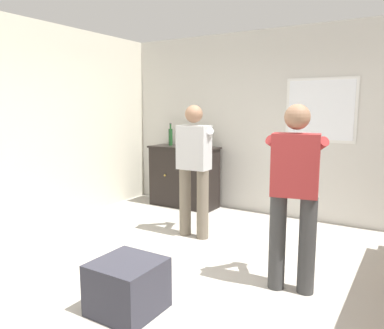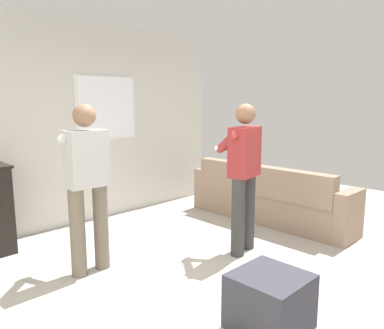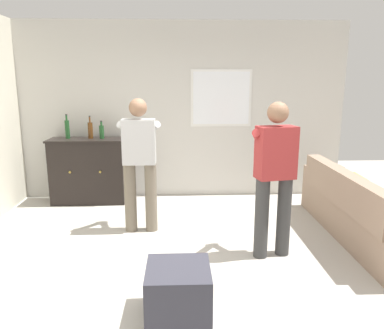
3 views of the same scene
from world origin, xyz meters
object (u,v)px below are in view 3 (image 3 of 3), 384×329
object	(u,v)px
bottle_liquor_amber	(102,131)
sideboard_cabinet	(89,171)
couch	(355,213)
ottoman	(178,292)
person_standing_right	(274,173)
bottle_wine_green	(90,130)
bottle_spirits_clear	(67,129)
person_standing_left	(140,159)

from	to	relation	value
bottle_liquor_amber	sideboard_cabinet	bearing A→B (deg)	-174.72
couch	ottoman	bearing A→B (deg)	-145.30
couch	bottle_liquor_amber	xyz separation A→B (m)	(-3.31, 1.55, 0.80)
sideboard_cabinet	person_standing_right	world-z (taller)	person_standing_right
couch	ottoman	size ratio (longest dim) A/B	4.78
bottle_liquor_amber	person_standing_right	distance (m)	2.96
bottle_liquor_amber	bottle_wine_green	bearing A→B (deg)	171.10
ottoman	person_standing_right	world-z (taller)	person_standing_right
couch	bottle_wine_green	bearing A→B (deg)	155.62
ottoman	sideboard_cabinet	bearing A→B (deg)	114.86
bottle_spirits_clear	person_standing_right	size ratio (longest dim) A/B	0.22
bottle_spirits_clear	person_standing_left	size ratio (longest dim) A/B	0.22
person_standing_right	bottle_spirits_clear	bearing A→B (deg)	143.60
bottle_liquor_amber	bottle_spirits_clear	bearing A→B (deg)	177.09
ottoman	person_standing_right	xyz separation A→B (m)	(1.02, 1.06, 0.73)
couch	person_standing_left	distance (m)	2.71
bottle_wine_green	person_standing_right	size ratio (longest dim) A/B	0.21
bottle_wine_green	person_standing_left	xyz separation A→B (m)	(0.88, -1.24, -0.20)
person_standing_left	bottle_wine_green	bearing A→B (deg)	125.13
sideboard_cabinet	bottle_wine_green	bearing A→B (deg)	43.50
bottle_spirits_clear	bottle_liquor_amber	bearing A→B (deg)	-2.91
bottle_wine_green	bottle_liquor_amber	bearing A→B (deg)	-8.90
couch	person_standing_right	xyz separation A→B (m)	(-1.12, -0.43, 0.62)
couch	bottle_spirits_clear	world-z (taller)	bottle_spirits_clear
bottle_liquor_amber	person_standing_right	world-z (taller)	person_standing_right
couch	bottle_liquor_amber	world-z (taller)	bottle_liquor_amber
person_standing_left	couch	bearing A→B (deg)	-7.36
ottoman	person_standing_left	world-z (taller)	person_standing_left
ottoman	person_standing_right	bearing A→B (deg)	45.99
bottle_liquor_amber	couch	bearing A→B (deg)	-25.13
bottle_wine_green	sideboard_cabinet	bearing A→B (deg)	-136.50
sideboard_cabinet	bottle_liquor_amber	world-z (taller)	bottle_liquor_amber
sideboard_cabinet	person_standing_left	world-z (taller)	person_standing_left
couch	bottle_wine_green	distance (m)	3.92
sideboard_cabinet	couch	bearing A→B (deg)	-23.40
ottoman	bottle_wine_green	bearing A→B (deg)	113.71
bottle_wine_green	ottoman	bearing A→B (deg)	-66.29
bottle_wine_green	person_standing_right	bearing A→B (deg)	-40.26
person_standing_left	person_standing_right	world-z (taller)	same
bottle_wine_green	ottoman	world-z (taller)	bottle_wine_green
person_standing_left	bottle_liquor_amber	bearing A→B (deg)	119.85
bottle_liquor_amber	bottle_spirits_clear	distance (m)	0.53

